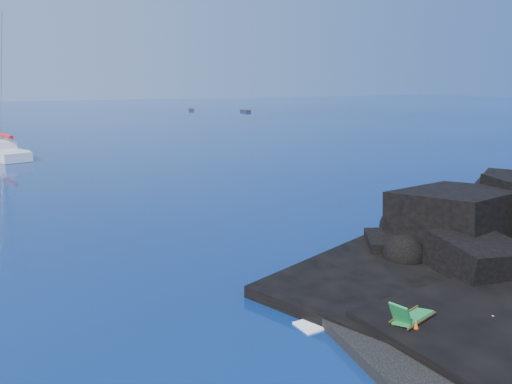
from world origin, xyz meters
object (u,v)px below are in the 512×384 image
distant_boat_a (191,110)px  deck_chair (413,311)px  distant_boat_b (245,112)px  marker_cone (416,329)px  sunbather (481,321)px  sailboat (3,157)px

distant_boat_a → deck_chair: bearing=-89.5°
distant_boat_b → marker_cone: bearing=-111.3°
sunbather → marker_cone: (-2.30, 0.39, 0.09)m
distant_boat_a → sailboat: bearing=-106.5°
sailboat → marker_cone: size_ratio=26.98×
distant_boat_a → marker_cone: bearing=-89.6°
sunbather → deck_chair: bearing=160.7°
sunbather → marker_cone: 2.34m
sailboat → distant_boat_a: sailboat is taller
deck_chair → sunbather: size_ratio=0.93×
sailboat → distant_boat_a: size_ratio=3.52×
sunbather → distant_boat_b: sunbather is taller
sunbather → distant_boat_b: bearing=73.3°
sailboat → distant_boat_a: (43.28, 69.54, 0.00)m
distant_boat_b → deck_chair: bearing=-111.3°
sunbather → distant_boat_a: sunbather is taller
marker_cone → distant_boat_a: bearing=75.0°
deck_chair → distant_boat_b: bearing=51.2°
marker_cone → distant_boat_a: (31.38, 117.19, -0.61)m
sailboat → sunbather: bearing=-89.7°
sailboat → distant_boat_b: (53.59, 57.59, 0.00)m
sunbather → distant_boat_b: 112.74m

